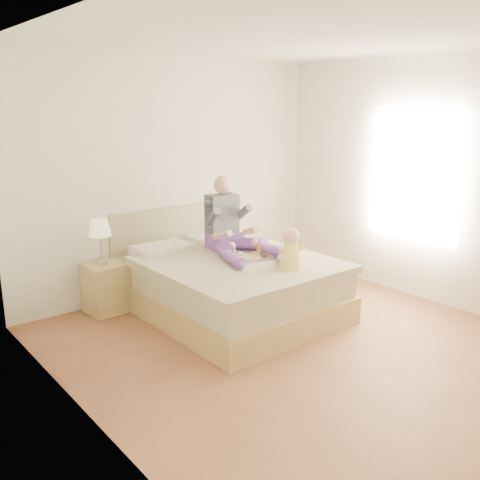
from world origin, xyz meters
TOP-DOWN VIEW (x-y plane):
  - room at (0.08, 0.01)m, footprint 4.02×4.22m
  - bed at (0.00, 1.08)m, footprint 1.70×2.18m
  - nightstand at (-1.00, 1.88)m, footprint 0.46×0.41m
  - lamp at (-1.04, 1.89)m, footprint 0.23×0.23m
  - adult at (0.18, 1.25)m, footprint 0.71×1.04m
  - tray at (0.12, 0.88)m, footprint 0.46×0.38m
  - baby at (0.25, 0.38)m, footprint 0.30×0.36m

SIDE VIEW (x-z plane):
  - nightstand at x=-1.00m, z-range 0.00..0.53m
  - bed at x=0.00m, z-range -0.18..0.82m
  - tray at x=0.12m, z-range 0.58..0.70m
  - baby at x=0.25m, z-range 0.57..0.97m
  - adult at x=0.18m, z-range 0.44..1.27m
  - lamp at x=-1.04m, z-range 0.65..1.13m
  - room at x=0.08m, z-range 0.15..2.87m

